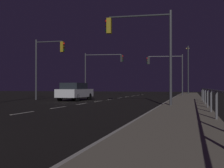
{
  "coord_description": "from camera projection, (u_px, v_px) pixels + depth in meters",
  "views": [
    {
      "loc": [
        7.63,
        -3.86,
        1.23
      ],
      "look_at": [
        -0.34,
        26.9,
        1.51
      ],
      "focal_mm": 49.5,
      "sensor_mm": 36.0,
      "label": 1
    }
  ],
  "objects": [
    {
      "name": "traffic_light_near_left",
      "position": [
        166.0,
        66.0,
        39.55
      ],
      "size": [
        4.57,
        0.88,
        5.24
      ],
      "color": "#38383D",
      "rests_on": "sidewalk_right"
    },
    {
      "name": "sidewalk_right",
      "position": [
        186.0,
        104.0,
        20.77
      ],
      "size": [
        2.71,
        77.0,
        0.14
      ],
      "primitive_type": "cube",
      "color": "gray",
      "rests_on": "ground"
    },
    {
      "name": "traffic_light_mid_left",
      "position": [
        142.0,
        39.0,
        18.62
      ],
      "size": [
        4.07,
        0.38,
        5.63
      ],
      "color": "#38383D",
      "rests_on": "sidewalk_right"
    },
    {
      "name": "traffic_light_mid_right",
      "position": [
        48.0,
        58.0,
        28.66
      ],
      "size": [
        2.98,
        0.34,
        5.67
      ],
      "color": "#38383D",
      "rests_on": "ground"
    },
    {
      "name": "car",
      "position": [
        75.0,
        91.0,
        27.37
      ],
      "size": [
        2.01,
        4.48,
        1.57
      ],
      "color": "silver",
      "rests_on": "ground"
    },
    {
      "name": "ground_plane",
      "position": [
        84.0,
        104.0,
        22.58
      ],
      "size": [
        112.0,
        112.0,
        0.0
      ],
      "primitive_type": "plane",
      "color": "black",
      "rests_on": "ground"
    },
    {
      "name": "traffic_light_near_right",
      "position": [
        101.0,
        65.0,
        41.56
      ],
      "size": [
        5.22,
        0.86,
        5.79
      ],
      "color": "#38383D",
      "rests_on": "ground"
    },
    {
      "name": "street_lamp_median",
      "position": [
        188.0,
        65.0,
        47.26
      ],
      "size": [
        0.56,
        1.54,
        7.34
      ],
      "color": "#2D3033",
      "rests_on": "sidewalk_right"
    },
    {
      "name": "lane_markings_center",
      "position": [
        98.0,
        101.0,
        25.97
      ],
      "size": [
        0.14,
        50.0,
        0.01
      ],
      "color": "silver",
      "rests_on": "ground"
    },
    {
      "name": "lane_edge_line",
      "position": [
        167.0,
        101.0,
        26.01
      ],
      "size": [
        0.14,
        53.0,
        0.01
      ],
      "color": "silver",
      "rests_on": "ground"
    },
    {
      "name": "barrier_fence",
      "position": [
        211.0,
        95.0,
        13.29
      ],
      "size": [
        0.09,
        24.24,
        0.98
      ],
      "color": "#59595E",
      "rests_on": "sidewalk_right"
    }
  ]
}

